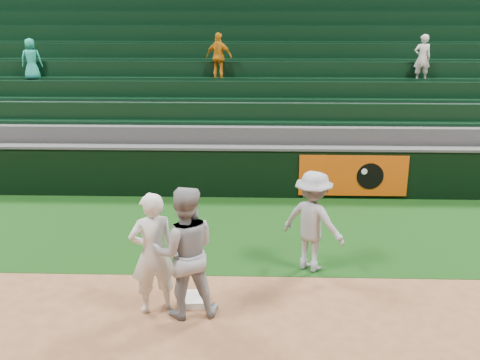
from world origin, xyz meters
The scene contains 8 objects.
ground centered at (0.00, 0.00, 0.00)m, with size 70.00×70.00×0.00m, color brown.
foul_grass centered at (0.00, 3.00, 0.00)m, with size 36.00×4.20×0.01m, color black.
first_base centered at (-0.27, 0.02, 0.05)m, with size 0.44×0.44×0.10m, color white.
first_baseman centered at (-0.84, -0.22, 0.94)m, with size 0.68×0.45×1.88m, color white.
baserunner centered at (-0.36, -0.30, 1.00)m, with size 0.97×0.75×1.99m, color #989AA2.
base_coach centered at (1.65, 1.23, 0.90)m, with size 1.15×0.66×1.78m, color #9EA0AB.
field_wall centered at (0.03, 5.20, 0.63)m, with size 36.00×0.45×1.25m.
stadium_seating centered at (0.00, 8.97, 1.70)m, with size 36.00×5.95×4.85m.
Camera 1 is at (0.66, -7.36, 4.28)m, focal length 40.00 mm.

